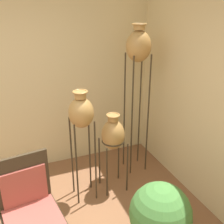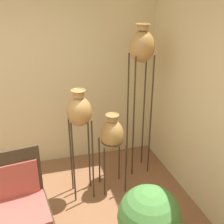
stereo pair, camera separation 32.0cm
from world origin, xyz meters
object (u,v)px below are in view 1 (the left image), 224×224
(vase_stand_medium, at_px, (81,115))
(potted_plant, at_px, (160,216))
(vase_stand_tall, at_px, (138,50))
(chair, at_px, (30,206))
(vase_stand_short, at_px, (113,135))

(vase_stand_medium, bearing_deg, potted_plant, -65.57)
(vase_stand_tall, bearing_deg, potted_plant, -106.80)
(chair, height_order, potted_plant, chair)
(vase_stand_tall, xyz_separation_m, potted_plant, (-0.40, -1.33, -1.34))
(vase_stand_short, bearing_deg, vase_stand_medium, -177.51)
(vase_stand_medium, distance_m, vase_stand_short, 0.52)
(vase_stand_medium, distance_m, chair, 1.08)
(vase_stand_medium, relative_size, vase_stand_short, 1.33)
(vase_stand_medium, xyz_separation_m, chair, (-0.68, -0.65, -0.53))
(vase_stand_tall, height_order, chair, vase_stand_tall)
(vase_stand_tall, relative_size, vase_stand_medium, 1.47)
(vase_stand_short, height_order, chair, vase_stand_short)
(vase_stand_short, bearing_deg, chair, -148.18)
(potted_plant, bearing_deg, vase_stand_tall, 73.20)
(vase_stand_medium, height_order, vase_stand_short, vase_stand_medium)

